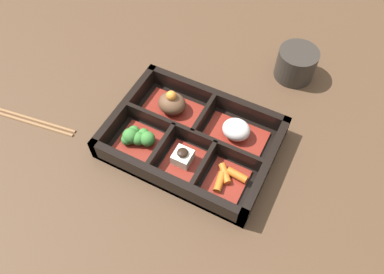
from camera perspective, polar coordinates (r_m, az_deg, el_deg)
name	(u,v)px	position (r m, az deg, el deg)	size (l,w,h in m)	color
ground_plane	(192,144)	(0.71, 0.00, -1.14)	(3.00, 3.00, 0.00)	#4C3523
bento_base	(192,143)	(0.70, 0.00, -0.91)	(0.30, 0.22, 0.01)	black
bento_rim	(192,138)	(0.69, -0.04, -0.22)	(0.30, 0.22, 0.05)	black
bowl_stew	(172,105)	(0.73, -3.06, 4.89)	(0.11, 0.07, 0.06)	maroon
bowl_rice	(236,132)	(0.69, 6.69, 0.80)	(0.11, 0.07, 0.04)	maroon
bowl_greens	(138,138)	(0.69, -8.27, -0.14)	(0.08, 0.07, 0.03)	maroon
bowl_tofu	(183,159)	(0.67, -1.41, -3.32)	(0.06, 0.07, 0.04)	maroon
bowl_carrots	(227,179)	(0.65, 5.33, -6.37)	(0.07, 0.07, 0.02)	maroon
tea_cup	(296,63)	(0.82, 15.60, 10.77)	(0.08, 0.08, 0.07)	#2D2823
chopsticks	(22,118)	(0.81, -24.43, 2.72)	(0.23, 0.05, 0.01)	brown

